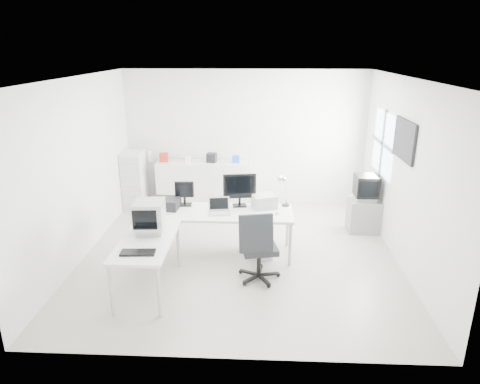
{
  "coord_description": "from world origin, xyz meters",
  "views": [
    {
      "loc": [
        0.31,
        -6.31,
        3.23
      ],
      "look_at": [
        0.0,
        0.2,
        1.0
      ],
      "focal_mm": 32.0,
      "sensor_mm": 36.0,
      "label": 1
    }
  ],
  "objects_px": {
    "lcd_monitor_large": "(240,190)",
    "crt_monitor": "(149,216)",
    "laser_printer": "(264,201)",
    "office_chair": "(259,244)",
    "main_desk": "(217,233)",
    "laptop": "(219,207)",
    "crt_tv": "(366,188)",
    "filing_cabinet": "(134,180)",
    "side_desk": "(148,265)",
    "inkjet_printer": "(165,203)",
    "drawer_pedestal": "(261,237)",
    "lcd_monitor_small": "(185,194)",
    "sideboard": "(203,184)",
    "tv_cabinet": "(363,215)"
  },
  "relations": [
    {
      "from": "office_chair",
      "to": "filing_cabinet",
      "type": "distance_m",
      "value": 3.82
    },
    {
      "from": "drawer_pedestal",
      "to": "sideboard",
      "type": "relative_size",
      "value": 0.32
    },
    {
      "from": "crt_tv",
      "to": "drawer_pedestal",
      "type": "bearing_deg",
      "value": -151.64
    },
    {
      "from": "tv_cabinet",
      "to": "side_desk",
      "type": "bearing_deg",
      "value": -147.74
    },
    {
      "from": "main_desk",
      "to": "side_desk",
      "type": "relative_size",
      "value": 1.71
    },
    {
      "from": "main_desk",
      "to": "laptop",
      "type": "xyz_separation_m",
      "value": [
        0.05,
        -0.1,
        0.49
      ]
    },
    {
      "from": "main_desk",
      "to": "side_desk",
      "type": "xyz_separation_m",
      "value": [
        -0.85,
        -1.1,
        0.0
      ]
    },
    {
      "from": "drawer_pedestal",
      "to": "laser_printer",
      "type": "height_order",
      "value": "laser_printer"
    },
    {
      "from": "main_desk",
      "to": "sideboard",
      "type": "bearing_deg",
      "value": 103.04
    },
    {
      "from": "drawer_pedestal",
      "to": "lcd_monitor_large",
      "type": "bearing_deg",
      "value": 150.26
    },
    {
      "from": "laser_printer",
      "to": "sideboard",
      "type": "relative_size",
      "value": 0.19
    },
    {
      "from": "lcd_monitor_large",
      "to": "laptop",
      "type": "distance_m",
      "value": 0.49
    },
    {
      "from": "lcd_monitor_small",
      "to": "crt_monitor",
      "type": "relative_size",
      "value": 0.8
    },
    {
      "from": "main_desk",
      "to": "laptop",
      "type": "relative_size",
      "value": 6.71
    },
    {
      "from": "crt_tv",
      "to": "inkjet_printer",
      "type": "bearing_deg",
      "value": -164.3
    },
    {
      "from": "crt_monitor",
      "to": "office_chair",
      "type": "height_order",
      "value": "crt_monitor"
    },
    {
      "from": "drawer_pedestal",
      "to": "lcd_monitor_small",
      "type": "distance_m",
      "value": 1.42
    },
    {
      "from": "filing_cabinet",
      "to": "main_desk",
      "type": "bearing_deg",
      "value": -46.92
    },
    {
      "from": "main_desk",
      "to": "crt_monitor",
      "type": "distance_m",
      "value": 1.35
    },
    {
      "from": "main_desk",
      "to": "laptop",
      "type": "bearing_deg",
      "value": -63.43
    },
    {
      "from": "crt_monitor",
      "to": "crt_tv",
      "type": "distance_m",
      "value": 3.93
    },
    {
      "from": "drawer_pedestal",
      "to": "inkjet_printer",
      "type": "height_order",
      "value": "inkjet_printer"
    },
    {
      "from": "inkjet_printer",
      "to": "laptop",
      "type": "bearing_deg",
      "value": -8.06
    },
    {
      "from": "side_desk",
      "to": "lcd_monitor_large",
      "type": "bearing_deg",
      "value": 48.37
    },
    {
      "from": "inkjet_printer",
      "to": "laser_printer",
      "type": "relative_size",
      "value": 1.26
    },
    {
      "from": "crt_tv",
      "to": "filing_cabinet",
      "type": "xyz_separation_m",
      "value": [
        -4.5,
        0.99,
        -0.22
      ]
    },
    {
      "from": "laser_printer",
      "to": "office_chair",
      "type": "xyz_separation_m",
      "value": [
        -0.07,
        -0.97,
        -0.31
      ]
    },
    {
      "from": "side_desk",
      "to": "drawer_pedestal",
      "type": "distance_m",
      "value": 1.93
    },
    {
      "from": "inkjet_printer",
      "to": "crt_monitor",
      "type": "relative_size",
      "value": 0.95
    },
    {
      "from": "lcd_monitor_small",
      "to": "laser_printer",
      "type": "relative_size",
      "value": 1.06
    },
    {
      "from": "side_desk",
      "to": "crt_monitor",
      "type": "bearing_deg",
      "value": 90.0
    },
    {
      "from": "inkjet_printer",
      "to": "lcd_monitor_large",
      "type": "relative_size",
      "value": 0.83
    },
    {
      "from": "drawer_pedestal",
      "to": "crt_monitor",
      "type": "bearing_deg",
      "value": -149.86
    },
    {
      "from": "side_desk",
      "to": "tv_cabinet",
      "type": "relative_size",
      "value": 2.33
    },
    {
      "from": "crt_tv",
      "to": "filing_cabinet",
      "type": "relative_size",
      "value": 0.42
    },
    {
      "from": "laptop",
      "to": "crt_tv",
      "type": "relative_size",
      "value": 0.72
    },
    {
      "from": "lcd_monitor_large",
      "to": "crt_monitor",
      "type": "relative_size",
      "value": 1.15
    },
    {
      "from": "drawer_pedestal",
      "to": "lcd_monitor_small",
      "type": "height_order",
      "value": "lcd_monitor_small"
    },
    {
      "from": "office_chair",
      "to": "sideboard",
      "type": "xyz_separation_m",
      "value": [
        -1.2,
        3.02,
        -0.08
      ]
    },
    {
      "from": "drawer_pedestal",
      "to": "tv_cabinet",
      "type": "relative_size",
      "value": 1.0
    },
    {
      "from": "drawer_pedestal",
      "to": "sideboard",
      "type": "distance_m",
      "value": 2.54
    },
    {
      "from": "office_chair",
      "to": "filing_cabinet",
      "type": "bearing_deg",
      "value": 121.44
    },
    {
      "from": "drawer_pedestal",
      "to": "filing_cabinet",
      "type": "bearing_deg",
      "value": 142.59
    },
    {
      "from": "filing_cabinet",
      "to": "crt_tv",
      "type": "bearing_deg",
      "value": -12.43
    },
    {
      "from": "drawer_pedestal",
      "to": "inkjet_printer",
      "type": "distance_m",
      "value": 1.64
    },
    {
      "from": "inkjet_printer",
      "to": "crt_monitor",
      "type": "height_order",
      "value": "crt_monitor"
    },
    {
      "from": "lcd_monitor_large",
      "to": "sideboard",
      "type": "relative_size",
      "value": 0.29
    },
    {
      "from": "crt_monitor",
      "to": "tv_cabinet",
      "type": "xyz_separation_m",
      "value": [
        3.43,
        1.91,
        -0.69
      ]
    },
    {
      "from": "lcd_monitor_large",
      "to": "filing_cabinet",
      "type": "xyz_separation_m",
      "value": [
        -2.27,
        1.81,
        -0.43
      ]
    },
    {
      "from": "side_desk",
      "to": "drawer_pedestal",
      "type": "relative_size",
      "value": 2.33
    }
  ]
}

